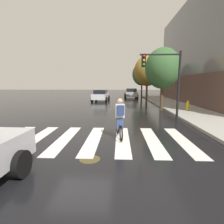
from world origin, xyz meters
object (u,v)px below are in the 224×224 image
at_px(traffic_light_near, 165,74).
at_px(fire_hydrant, 188,106).
at_px(street_tree_near, 163,69).
at_px(manhole_cover, 90,159).
at_px(street_tree_far, 142,74).
at_px(street_tree_mid, 147,71).
at_px(cyclist, 120,119).
at_px(sedan_mid, 101,95).
at_px(sedan_far, 131,93).

height_order(traffic_light_near, fire_hydrant, traffic_light_near).
distance_m(fire_hydrant, street_tree_near, 3.67).
height_order(manhole_cover, street_tree_far, street_tree_far).
bearing_deg(street_tree_mid, cyclist, -102.58).
distance_m(manhole_cover, cyclist, 2.45).
height_order(cyclist, traffic_light_near, traffic_light_near).
xyz_separation_m(manhole_cover, street_tree_far, (4.51, 24.44, 3.80)).
xyz_separation_m(cyclist, street_tree_near, (3.57, 8.05, 2.69)).
bearing_deg(street_tree_near, cyclist, -113.94).
height_order(manhole_cover, sedan_mid, sedan_mid).
relative_size(fire_hydrant, street_tree_mid, 0.14).
distance_m(sedan_mid, cyclist, 16.21).
xyz_separation_m(manhole_cover, street_tree_mid, (4.23, 17.01, 3.81)).
distance_m(manhole_cover, street_tree_mid, 17.94).
height_order(sedan_mid, cyclist, cyclist).
bearing_deg(sedan_mid, fire_hydrant, -47.65).
distance_m(manhole_cover, sedan_far, 23.86).
relative_size(manhole_cover, traffic_light_near, 0.15).
relative_size(cyclist, street_tree_near, 0.32).
distance_m(sedan_mid, traffic_light_near, 13.48).
bearing_deg(manhole_cover, fire_hydrant, 55.46).
bearing_deg(sedan_mid, street_tree_near, -52.45).
bearing_deg(traffic_light_near, street_tree_far, 87.33).
bearing_deg(street_tree_near, sedan_mid, 127.55).
relative_size(sedan_mid, street_tree_far, 0.78).
xyz_separation_m(sedan_mid, sedan_far, (4.35, 5.57, 0.02)).
distance_m(manhole_cover, fire_hydrant, 11.31).
xyz_separation_m(fire_hydrant, street_tree_mid, (-2.17, 7.70, 3.28)).
xyz_separation_m(sedan_far, cyclist, (-1.81, -21.58, 0.05)).
bearing_deg(fire_hydrant, sedan_far, 104.38).
bearing_deg(street_tree_mid, traffic_light_near, -93.03).
height_order(manhole_cover, sedan_far, sedan_far).
relative_size(sedan_far, street_tree_near, 0.85).
bearing_deg(cyclist, traffic_light_near, 54.14).
bearing_deg(manhole_cover, street_tree_far, 79.55).
bearing_deg(manhole_cover, street_tree_near, 66.21).
bearing_deg(sedan_mid, street_tree_far, 45.79).
bearing_deg(street_tree_far, street_tree_near, -90.11).
bearing_deg(manhole_cover, traffic_light_near, 58.31).
xyz_separation_m(cyclist, street_tree_far, (3.60, 22.32, 2.96)).
bearing_deg(street_tree_far, sedan_mid, -134.21).
height_order(manhole_cover, fire_hydrant, fire_hydrant).
bearing_deg(sedan_far, street_tree_mid, -77.22).
distance_m(sedan_far, street_tree_mid, 7.49).
height_order(manhole_cover, street_tree_near, street_tree_near).
xyz_separation_m(sedan_mid, traffic_light_near, (5.28, -12.22, 2.09)).
bearing_deg(sedan_mid, manhole_cover, -84.85).
height_order(sedan_mid, street_tree_mid, street_tree_mid).
xyz_separation_m(sedan_mid, street_tree_near, (6.12, -7.96, 2.77)).
height_order(sedan_far, fire_hydrant, sedan_far).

